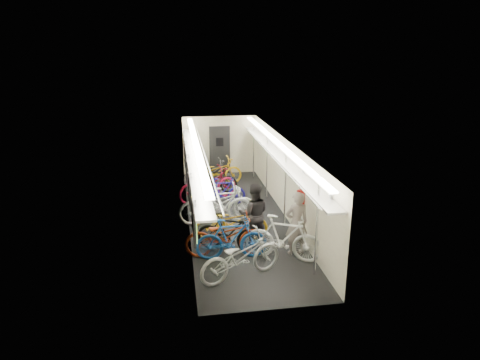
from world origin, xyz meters
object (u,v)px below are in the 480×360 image
object	(u,v)px
bicycle_1	(232,239)
passenger_mid	(254,214)
backpack	(302,197)
passenger_near	(297,223)
bicycle_0	(241,257)

from	to	relation	value
bicycle_1	passenger_mid	xyz separation A→B (m)	(0.70, 0.77, 0.31)
bicycle_1	passenger_mid	bearing A→B (deg)	-41.12
bicycle_1	backpack	bearing A→B (deg)	-69.23
passenger_mid	backpack	xyz separation A→B (m)	(1.27, -0.06, 0.44)
passenger_near	bicycle_1	bearing A→B (deg)	-5.66
backpack	passenger_mid	bearing A→B (deg)	153.53
backpack	bicycle_0	bearing A→B (deg)	-162.32
bicycle_0	bicycle_1	distance (m)	0.96
bicycle_1	passenger_near	world-z (taller)	passenger_near
passenger_near	passenger_mid	world-z (taller)	passenger_mid
passenger_mid	bicycle_1	bearing A→B (deg)	53.34
bicycle_0	backpack	size ratio (longest dim) A/B	5.36
bicycle_0	backpack	xyz separation A→B (m)	(1.89, 1.67, 0.74)
bicycle_0	passenger_mid	size ratio (longest dim) A/B	1.21
passenger_near	backpack	world-z (taller)	passenger_near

